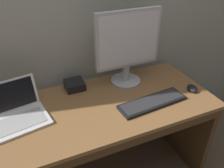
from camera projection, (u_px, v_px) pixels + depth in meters
The scene contains 6 objects.
desk at pixel (95, 133), 1.59m from camera, with size 1.62×0.67×0.75m.
laptop_white at pixel (18, 114), 1.36m from camera, with size 0.36×0.34×0.21m.
external_monitor at pixel (128, 46), 1.57m from camera, with size 0.47×0.22×0.54m.
wired_keyboard at pixel (152, 102), 1.50m from camera, with size 0.47×0.17×0.02m.
computer_mouse at pixel (192, 88), 1.63m from camera, with size 0.06×0.10×0.04m, color black.
external_drive_box at pixel (75, 85), 1.65m from camera, with size 0.13×0.13×0.06m, color black.
Camera 1 is at (-0.36, -1.12, 1.67)m, focal length 36.76 mm.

